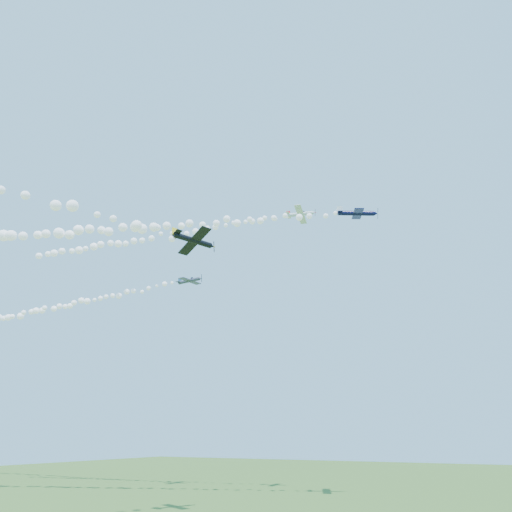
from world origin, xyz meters
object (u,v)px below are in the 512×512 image
at_px(plane_white, 301,214).
at_px(plane_grey, 190,281).
at_px(plane_black, 194,241).
at_px(plane_navy, 357,213).

xyz_separation_m(plane_white, plane_grey, (-27.13, -1.32, -11.13)).
relative_size(plane_white, plane_black, 0.96).
bearing_deg(plane_black, plane_navy, -9.28).
bearing_deg(plane_navy, plane_white, 142.78).
bearing_deg(plane_black, plane_grey, 64.10).
relative_size(plane_navy, plane_black, 1.12).
relative_size(plane_navy, plane_grey, 1.17).
xyz_separation_m(plane_navy, plane_grey, (-40.10, 2.85, -6.06)).
bearing_deg(plane_grey, plane_black, -53.00).
xyz_separation_m(plane_white, plane_navy, (12.98, -4.16, -5.07)).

